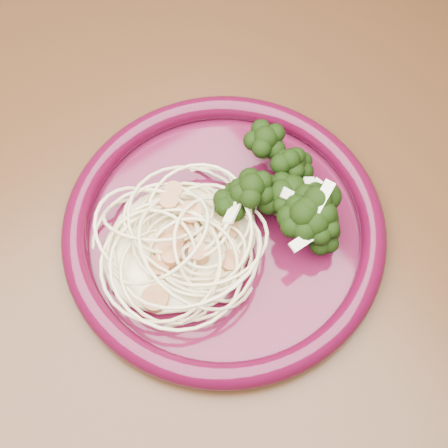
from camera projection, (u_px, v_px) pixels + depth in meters
name	position (u px, v px, depth m)	size (l,w,h in m)	color
dining_table	(174.00, 249.00, 0.69)	(1.20, 0.80, 0.75)	#472814
dinner_plate	(224.00, 228.00, 0.58)	(0.36, 0.36, 0.03)	#440B20
spaghetti_pile	(177.00, 241.00, 0.56)	(0.15, 0.13, 0.03)	beige
scallop_cluster	(174.00, 223.00, 0.53)	(0.12, 0.12, 0.04)	#BC7946
broccoli_pile	(280.00, 197.00, 0.57)	(0.09, 0.14, 0.05)	black
onion_garnish	(283.00, 179.00, 0.55)	(0.06, 0.09, 0.05)	white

